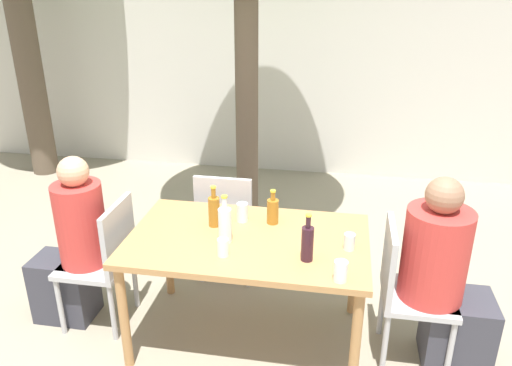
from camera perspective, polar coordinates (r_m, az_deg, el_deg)
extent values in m
plane|color=gray|center=(3.60, -0.87, -17.05)|extent=(30.00, 30.00, 0.00)
cube|color=beige|center=(6.06, 5.01, 13.98)|extent=(10.00, 0.08, 2.80)
cylinder|color=brown|center=(4.56, -1.05, 8.18)|extent=(0.21, 0.21, 2.33)
cylinder|color=brown|center=(6.56, -24.58, 12.23)|extent=(0.31, 0.31, 2.68)
cube|color=#B27F4C|center=(3.18, -0.95, -6.56)|extent=(1.51, 0.92, 0.04)
cylinder|color=#B27F4C|center=(3.26, -14.86, -14.64)|extent=(0.06, 0.06, 0.73)
cylinder|color=#B27F4C|center=(3.02, 11.29, -17.67)|extent=(0.06, 0.06, 0.73)
cylinder|color=#B27F4C|center=(3.87, -10.03, -7.71)|extent=(0.06, 0.06, 0.73)
cylinder|color=#B27F4C|center=(3.68, 11.20, -9.60)|extent=(0.06, 0.06, 0.73)
cube|color=#B2B2B7|center=(3.66, -17.92, -8.84)|extent=(0.44, 0.44, 0.04)
cube|color=#B2B2B7|center=(3.46, -15.44, -5.84)|extent=(0.04, 0.44, 0.45)
cylinder|color=#B2B2B7|center=(4.01, -18.73, -10.02)|extent=(0.04, 0.04, 0.44)
cylinder|color=#B2B2B7|center=(3.74, -21.47, -13.00)|extent=(0.04, 0.04, 0.44)
cylinder|color=#B2B2B7|center=(3.85, -13.66, -10.82)|extent=(0.04, 0.04, 0.44)
cylinder|color=#B2B2B7|center=(3.57, -16.07, -14.04)|extent=(0.04, 0.04, 0.44)
cube|color=#B2B2B7|center=(3.33, 18.05, -12.26)|extent=(0.44, 0.44, 0.04)
cube|color=#B2B2B7|center=(3.18, 14.98, -8.50)|extent=(0.04, 0.44, 0.45)
cylinder|color=#B2B2B7|center=(3.36, 21.29, -17.52)|extent=(0.04, 0.04, 0.44)
cylinder|color=#B2B2B7|center=(3.65, 20.26, -13.73)|extent=(0.04, 0.04, 0.44)
cylinder|color=#B2B2B7|center=(3.29, 14.52, -17.40)|extent=(0.04, 0.04, 0.44)
cylinder|color=#B2B2B7|center=(3.60, 14.15, -13.54)|extent=(0.04, 0.04, 0.44)
cube|color=#B2B2B7|center=(4.05, -3.04, -4.52)|extent=(0.44, 0.44, 0.04)
cube|color=#B2B2B7|center=(3.76, -3.80, -2.59)|extent=(0.44, 0.04, 0.45)
cylinder|color=#B2B2B7|center=(4.29, 0.08, -6.41)|extent=(0.04, 0.04, 0.44)
cylinder|color=#B2B2B7|center=(4.36, -4.87, -5.96)|extent=(0.04, 0.04, 0.44)
cylinder|color=#B2B2B7|center=(3.97, -0.88, -9.03)|extent=(0.04, 0.04, 0.44)
cylinder|color=#B2B2B7|center=(4.04, -6.23, -8.48)|extent=(0.04, 0.04, 0.44)
cube|color=#383842|center=(3.89, -20.99, -11.07)|extent=(0.40, 0.29, 0.47)
cylinder|color=#C63833|center=(3.54, -19.37, -4.47)|extent=(0.32, 0.32, 0.58)
sphere|color=tan|center=(3.40, -20.19, 1.24)|extent=(0.20, 0.20, 0.20)
cube|color=#383842|center=(3.51, 21.95, -15.33)|extent=(0.40, 0.35, 0.47)
cylinder|color=#C63833|center=(3.18, 19.79, -7.72)|extent=(0.39, 0.39, 0.58)
sphere|color=#936B51|center=(3.01, 20.74, -1.34)|extent=(0.22, 0.22, 0.22)
cylinder|color=#9E661E|center=(3.28, -4.81, -3.30)|extent=(0.08, 0.08, 0.20)
cylinder|color=#9E661E|center=(3.22, -4.89, -1.15)|extent=(0.03, 0.03, 0.07)
cylinder|color=gold|center=(3.20, -4.91, -0.47)|extent=(0.04, 0.04, 0.01)
cylinder|color=silver|center=(3.08, -3.57, -4.86)|extent=(0.08, 0.08, 0.22)
cylinder|color=silver|center=(3.01, -3.63, -2.35)|extent=(0.03, 0.03, 0.08)
cylinder|color=gold|center=(2.99, -3.66, -1.57)|extent=(0.04, 0.04, 0.01)
cylinder|color=#331923|center=(2.90, 5.89, -6.95)|extent=(0.07, 0.07, 0.21)
cylinder|color=#331923|center=(2.83, 6.00, -4.46)|extent=(0.03, 0.03, 0.07)
cylinder|color=gold|center=(2.81, 6.03, -3.69)|extent=(0.03, 0.03, 0.01)
cylinder|color=#9E661E|center=(3.31, 1.93, -3.28)|extent=(0.08, 0.08, 0.17)
cylinder|color=#9E661E|center=(3.26, 1.95, -1.50)|extent=(0.03, 0.03, 0.06)
cylinder|color=gold|center=(3.25, 1.96, -0.93)|extent=(0.04, 0.04, 0.01)
cylinder|color=white|center=(3.34, -1.57, -3.36)|extent=(0.08, 0.08, 0.13)
cylinder|color=white|center=(2.96, -3.80, -7.35)|extent=(0.07, 0.07, 0.11)
cylinder|color=silver|center=(3.07, 10.63, -6.62)|extent=(0.07, 0.07, 0.10)
cylinder|color=white|center=(2.76, 9.64, -9.89)|extent=(0.07, 0.07, 0.12)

